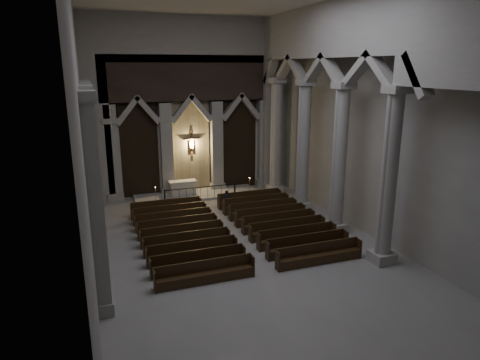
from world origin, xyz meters
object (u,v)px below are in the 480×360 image
Objects in this scene: candle_stand_left at (156,201)px; worshipper at (227,199)px; altar at (183,187)px; pews at (232,230)px; candle_stand_right at (250,191)px; altar_rail at (201,191)px.

worshipper is at bearing -24.70° from candle_stand_left.
altar is 4.02m from worshipper.
candle_stand_left is 0.13× the size of pews.
worshipper reaches higher than pews.
candle_stand_right is at bearing 24.52° from worshipper.
altar_rail is 3.86× the size of candle_stand_right.
pews is at bearing -83.22° from altar.
worshipper is (4.21, -1.93, 0.23)m from candle_stand_left.
candle_stand_left is at bearing -176.61° from altar_rail.
candle_stand_left is 1.01× the size of candle_stand_right.
pews is (3.03, -6.44, -0.04)m from candle_stand_left.
candle_stand_left is (-2.09, -1.48, -0.29)m from altar.
altar_rail is 3.05m from candle_stand_left.
altar_rail is at bearing 102.14° from worshipper.
candle_stand_right is 1.11× the size of worshipper.
candle_stand_left is (-3.03, -0.18, -0.29)m from altar_rail.
altar is 1.48× the size of candle_stand_left.
candle_stand_right is (4.44, -1.36, -0.29)m from altar.
candle_stand_left is 4.64m from worshipper.
altar is 4.65m from candle_stand_right.
candle_stand_left reaches higher than altar.
candle_stand_left is at bearing -178.95° from candle_stand_right.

